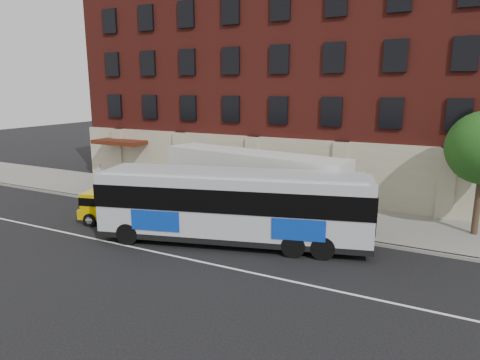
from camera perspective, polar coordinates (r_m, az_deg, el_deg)
The scene contains 9 objects.
ground at distance 19.98m, azimuth -13.06°, elevation -9.75°, with size 120.00×120.00×0.00m, color black.
sidewalk at distance 27.05m, azimuth -0.80°, elevation -3.34°, with size 60.00×6.00×0.15m, color gray.
kerb at distance 24.54m, azimuth -4.07°, elevation -5.04°, with size 60.00×0.25×0.15m, color gray.
lane_line at distance 20.33m, azimuth -12.15°, elevation -9.29°, with size 60.00×0.12×0.01m, color white.
building at distance 33.24m, azimuth 5.67°, elevation 12.65°, with size 30.00×12.10×15.00m.
sign_pole at distance 29.46m, azimuth -18.29°, elevation 0.09°, with size 0.30×0.20×2.50m.
city_bus at distance 20.23m, azimuth -0.92°, elevation -3.27°, with size 13.21×6.13×3.55m.
yellow_suv at distance 24.47m, azimuth -16.24°, elevation -3.30°, with size 4.72×2.85×1.76m.
shipping_container at distance 24.55m, azimuth 1.65°, elevation -0.64°, with size 11.62×4.26×3.80m.
Camera 1 is at (12.11, -14.03, 7.45)m, focal length 31.63 mm.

